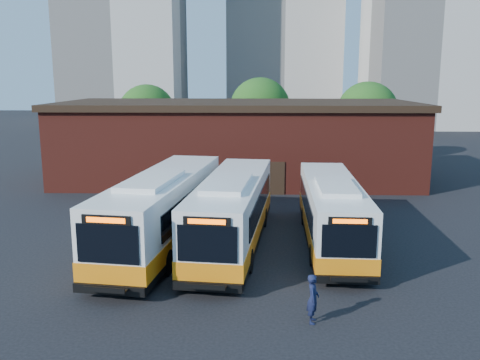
{
  "coord_description": "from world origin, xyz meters",
  "views": [
    {
      "loc": [
        1.43,
        -21.86,
        8.29
      ],
      "look_at": [
        0.64,
        5.52,
        2.77
      ],
      "focal_mm": 38.0,
      "sensor_mm": 36.0,
      "label": 1
    }
  ],
  "objects_px": {
    "bus_mideast": "(233,214)",
    "transit_worker": "(313,299)",
    "bus_midwest": "(163,212)",
    "bus_east": "(332,214)"
  },
  "relations": [
    {
      "from": "bus_mideast",
      "to": "transit_worker",
      "type": "height_order",
      "value": "bus_mideast"
    },
    {
      "from": "transit_worker",
      "to": "bus_mideast",
      "type": "bearing_deg",
      "value": 28.93
    },
    {
      "from": "bus_midwest",
      "to": "transit_worker",
      "type": "distance_m",
      "value": 10.4
    },
    {
      "from": "bus_midwest",
      "to": "transit_worker",
      "type": "relative_size",
      "value": 8.14
    },
    {
      "from": "bus_midwest",
      "to": "bus_mideast",
      "type": "bearing_deg",
      "value": 9.99
    },
    {
      "from": "bus_mideast",
      "to": "bus_midwest",
      "type": "bearing_deg",
      "value": -171.49
    },
    {
      "from": "bus_midwest",
      "to": "bus_east",
      "type": "xyz_separation_m",
      "value": [
        8.44,
        0.66,
        -0.19
      ]
    },
    {
      "from": "bus_east",
      "to": "transit_worker",
      "type": "height_order",
      "value": "bus_east"
    },
    {
      "from": "bus_east",
      "to": "transit_worker",
      "type": "distance_m",
      "value": 8.92
    },
    {
      "from": "bus_mideast",
      "to": "transit_worker",
      "type": "relative_size",
      "value": 7.75
    }
  ]
}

